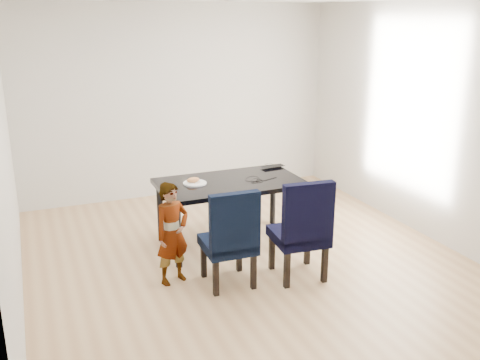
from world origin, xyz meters
name	(u,v)px	position (x,y,z in m)	size (l,w,h in m)	color
floor	(247,261)	(0.00, 0.00, -0.01)	(4.50, 5.00, 0.01)	tan
wall_back	(178,102)	(0.00, 2.50, 1.35)	(4.50, 0.01, 2.70)	silver
wall_front	(415,225)	(0.00, -2.50, 1.35)	(4.50, 0.01, 2.70)	silver
wall_left	(4,160)	(-2.25, 0.00, 1.35)	(0.01, 5.00, 2.70)	silver
wall_right	(427,121)	(2.25, 0.00, 1.35)	(0.01, 5.00, 2.70)	white
dining_table	(230,213)	(0.00, 0.50, 0.38)	(1.60, 0.90, 0.75)	black
chair_left	(228,236)	(-0.37, -0.38, 0.50)	(0.48, 0.50, 1.00)	black
chair_right	(299,227)	(0.34, -0.50, 0.52)	(0.50, 0.52, 1.05)	black
child	(172,233)	(-0.85, -0.15, 0.51)	(0.37, 0.25, 1.02)	orange
plate	(195,183)	(-0.39, 0.56, 0.76)	(0.26, 0.26, 0.01)	white
sandwich	(193,180)	(-0.41, 0.57, 0.79)	(0.15, 0.07, 0.06)	#C47E46
laptop	(271,166)	(0.68, 0.85, 0.76)	(0.29, 0.19, 0.02)	black
cable_tangle	(257,181)	(0.28, 0.37, 0.75)	(0.13, 0.13, 0.01)	black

